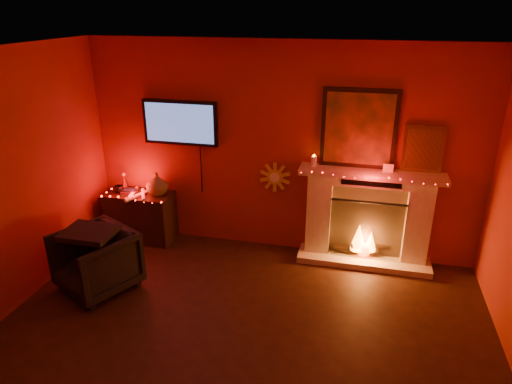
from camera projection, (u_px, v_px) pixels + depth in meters
room at (218, 246)px, 3.50m from camera, size 5.00×5.00×5.00m
fireplace at (367, 208)px, 5.64m from camera, size 1.72×0.40×2.18m
tv at (180, 123)px, 5.87m from camera, size 1.00×0.07×1.24m
sunburst_clock at (275, 177)px, 5.87m from camera, size 0.40×0.03×0.40m
console_table at (142, 213)px, 6.30m from camera, size 0.90×0.57×0.99m
armchair at (96, 261)px, 5.18m from camera, size 1.04×1.05×0.72m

